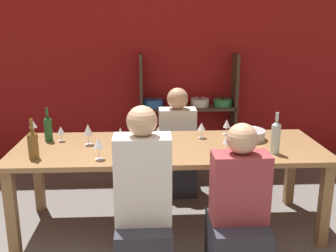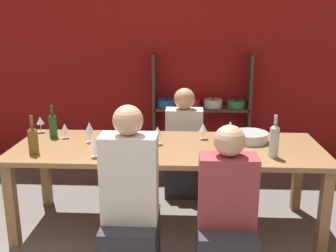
# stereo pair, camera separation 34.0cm
# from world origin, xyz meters

# --- Properties ---
(wall_back_red) EXTENTS (8.80, 0.06, 2.70)m
(wall_back_red) POSITION_xyz_m (0.00, 3.83, 1.35)
(wall_back_red) COLOR #A31919
(wall_back_red) RESTS_ON ground_plane
(shelf_unit) EXTENTS (1.22, 0.30, 1.40)m
(shelf_unit) POSITION_xyz_m (0.51, 3.63, 0.52)
(shelf_unit) COLOR #4C3828
(shelf_unit) RESTS_ON ground_plane
(dining_table) EXTENTS (2.62, 0.93, 0.75)m
(dining_table) POSITION_xyz_m (0.19, 1.95, 0.67)
(dining_table) COLOR olive
(dining_table) RESTS_ON ground_plane
(mixing_bowl) EXTENTS (0.33, 0.33, 0.09)m
(mixing_bowl) POSITION_xyz_m (0.91, 2.11, 0.80)
(mixing_bowl) COLOR #B7BABC
(mixing_bowl) RESTS_ON dining_table
(wine_bottle_green) EXTENTS (0.07, 0.07, 0.30)m
(wine_bottle_green) POSITION_xyz_m (-0.86, 2.16, 0.87)
(wine_bottle_green) COLOR #1E4C23
(wine_bottle_green) RESTS_ON dining_table
(wine_bottle_dark) EXTENTS (0.08, 0.08, 0.31)m
(wine_bottle_dark) POSITION_xyz_m (-0.87, 1.70, 0.87)
(wine_bottle_dark) COLOR brown
(wine_bottle_dark) RESTS_ON dining_table
(wine_bottle_amber) EXTENTS (0.07, 0.07, 0.34)m
(wine_bottle_amber) POSITION_xyz_m (1.04, 1.72, 0.89)
(wine_bottle_amber) COLOR #B2C6C1
(wine_bottle_amber) RESTS_ON dining_table
(wine_glass_red_a) EXTENTS (0.07, 0.07, 0.14)m
(wine_glass_red_a) POSITION_xyz_m (0.76, 2.28, 0.85)
(wine_glass_red_a) COLOR white
(wine_glass_red_a) RESTS_ON dining_table
(wine_glass_white_a) EXTENTS (0.07, 0.07, 0.14)m
(wine_glass_white_a) POSITION_xyz_m (0.50, 2.17, 0.86)
(wine_glass_white_a) COLOR white
(wine_glass_white_a) RESTS_ON dining_table
(wine_glass_red_b) EXTENTS (0.08, 0.08, 0.18)m
(wine_glass_red_b) POSITION_xyz_m (-0.21, 1.89, 0.89)
(wine_glass_red_b) COLOR white
(wine_glass_red_b) RESTS_ON dining_table
(wine_glass_red_c) EXTENTS (0.08, 0.08, 0.17)m
(wine_glass_red_c) POSITION_xyz_m (-0.36, 1.65, 0.88)
(wine_glass_red_c) COLOR white
(wine_glass_red_c) RESTS_ON dining_table
(wine_glass_white_b) EXTENTS (0.08, 0.08, 0.18)m
(wine_glass_white_b) POSITION_xyz_m (-0.49, 2.03, 0.88)
(wine_glass_white_b) COLOR white
(wine_glass_white_b) RESTS_ON dining_table
(wine_glass_empty_a) EXTENTS (0.07, 0.07, 0.14)m
(wine_glass_empty_a) POSITION_xyz_m (-0.75, 2.14, 0.85)
(wine_glass_empty_a) COLOR white
(wine_glass_empty_a) RESTS_ON dining_table
(wine_glass_white_c) EXTENTS (0.07, 0.07, 0.15)m
(wine_glass_white_c) POSITION_xyz_m (-1.04, 2.32, 0.86)
(wine_glass_white_c) COLOR white
(wine_glass_white_c) RESTS_ON dining_table
(wine_glass_red_d) EXTENTS (0.08, 0.08, 0.16)m
(wine_glass_red_d) POSITION_xyz_m (0.11, 1.99, 0.87)
(wine_glass_red_d) COLOR white
(wine_glass_red_d) RESTS_ON dining_table
(wine_glass_red_e) EXTENTS (0.08, 0.08, 0.18)m
(wine_glass_red_e) POSITION_xyz_m (0.65, 1.71, 0.88)
(wine_glass_red_e) COLOR white
(wine_glass_red_e) RESTS_ON dining_table
(person_near_a) EXTENTS (0.38, 0.48, 1.15)m
(person_near_a) POSITION_xyz_m (0.63, 1.19, 0.42)
(person_near_a) COLOR #2D2D38
(person_near_a) RESTS_ON ground_plane
(person_far_a) EXTENTS (0.38, 0.48, 1.12)m
(person_far_a) POSITION_xyz_m (0.33, 2.73, 0.42)
(person_far_a) COLOR #2D2D38
(person_far_a) RESTS_ON ground_plane
(person_near_b) EXTENTS (0.37, 0.47, 1.27)m
(person_near_b) POSITION_xyz_m (-0.02, 1.17, 0.47)
(person_near_b) COLOR #2D2D38
(person_near_b) RESTS_ON ground_plane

